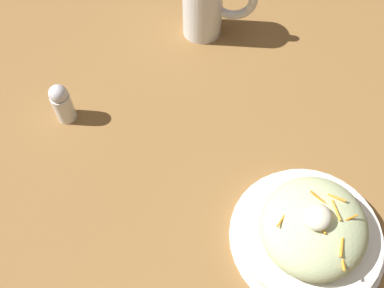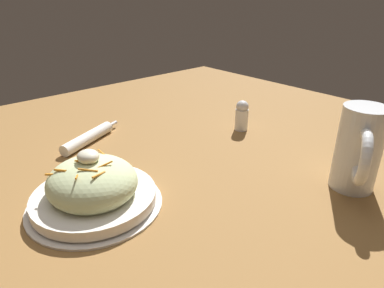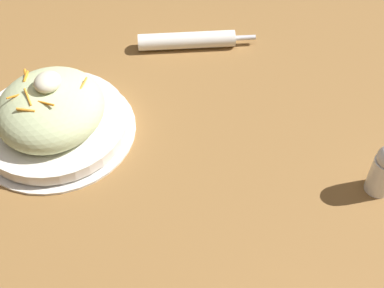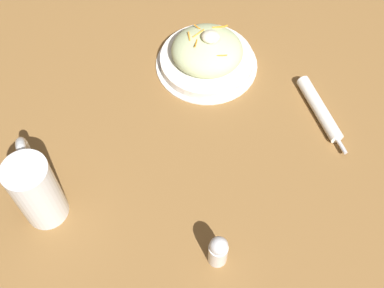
{
  "view_description": "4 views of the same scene",
  "coord_description": "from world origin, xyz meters",
  "px_view_note": "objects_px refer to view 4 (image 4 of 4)",
  "views": [
    {
      "loc": [
        -0.29,
        -0.22,
        0.61
      ],
      "look_at": [
        -0.01,
        -0.01,
        0.08
      ],
      "focal_mm": 39.13,
      "sensor_mm": 36.0,
      "label": 1
    },
    {
      "loc": [
        0.48,
        -0.43,
        0.35
      ],
      "look_at": [
        0.0,
        -0.01,
        0.05
      ],
      "focal_mm": 31.72,
      "sensor_mm": 36.0,
      "label": 2
    },
    {
      "loc": [
        0.42,
        0.15,
        0.58
      ],
      "look_at": [
        -0.0,
        -0.01,
        0.06
      ],
      "focal_mm": 49.92,
      "sensor_mm": 36.0,
      "label": 3
    },
    {
      "loc": [
        -0.05,
        0.52,
        0.85
      ],
      "look_at": [
        0.0,
        0.04,
        0.07
      ],
      "focal_mm": 45.27,
      "sensor_mm": 36.0,
      "label": 4
    }
  ],
  "objects_px": {
    "napkin_roll": "(320,109)",
    "beer_mug": "(37,190)",
    "salad_plate": "(207,55)",
    "salt_shaker": "(218,251)"
  },
  "relations": [
    {
      "from": "salt_shaker",
      "to": "salad_plate",
      "type": "bearing_deg",
      "value": -82.72
    },
    {
      "from": "salad_plate",
      "to": "salt_shaker",
      "type": "relative_size",
      "value": 2.87
    },
    {
      "from": "salad_plate",
      "to": "salt_shaker",
      "type": "xyz_separation_m",
      "value": [
        -0.06,
        0.46,
        0.01
      ]
    },
    {
      "from": "beer_mug",
      "to": "salt_shaker",
      "type": "distance_m",
      "value": 0.34
    },
    {
      "from": "salad_plate",
      "to": "salt_shaker",
      "type": "distance_m",
      "value": 0.46
    },
    {
      "from": "beer_mug",
      "to": "napkin_roll",
      "type": "distance_m",
      "value": 0.6
    },
    {
      "from": "napkin_roll",
      "to": "beer_mug",
      "type": "bearing_deg",
      "value": 28.03
    },
    {
      "from": "beer_mug",
      "to": "salt_shaker",
      "type": "height_order",
      "value": "beer_mug"
    },
    {
      "from": "napkin_roll",
      "to": "salt_shaker",
      "type": "relative_size",
      "value": 2.33
    },
    {
      "from": "salad_plate",
      "to": "napkin_roll",
      "type": "bearing_deg",
      "value": 156.02
    }
  ]
}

